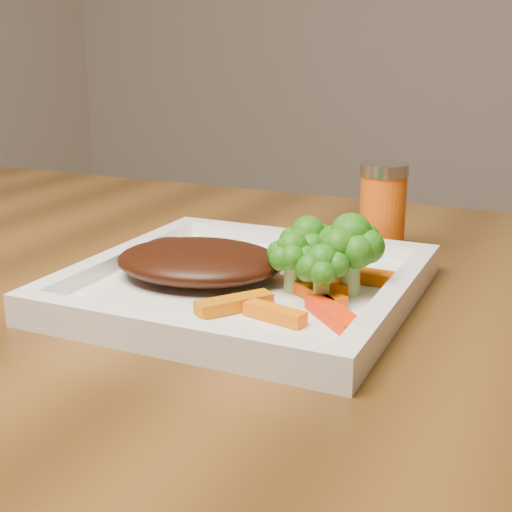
% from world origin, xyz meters
% --- Properties ---
extents(plate, '(0.27, 0.27, 0.01)m').
position_xyz_m(plate, '(-0.20, -0.15, 0.76)').
color(plate, white).
rests_on(plate, dining_table).
extents(steak, '(0.16, 0.13, 0.03)m').
position_xyz_m(steak, '(-0.24, -0.15, 0.78)').
color(steak, '#371408').
rests_on(steak, plate).
extents(broccoli_0, '(0.06, 0.06, 0.07)m').
position_xyz_m(broccoli_0, '(-0.16, -0.12, 0.80)').
color(broccoli_0, '#285C0F').
rests_on(broccoli_0, plate).
extents(broccoli_1, '(0.07, 0.07, 0.06)m').
position_xyz_m(broccoli_1, '(-0.12, -0.14, 0.79)').
color(broccoli_1, '#2E6C12').
rests_on(broccoli_1, plate).
extents(broccoli_2, '(0.05, 0.05, 0.06)m').
position_xyz_m(broccoli_2, '(-0.13, -0.17, 0.79)').
color(broccoli_2, '#1A5C0F').
rests_on(broccoli_2, plate).
extents(broccoli_3, '(0.06, 0.06, 0.06)m').
position_xyz_m(broccoli_3, '(-0.16, -0.15, 0.79)').
color(broccoli_3, '#306310').
rests_on(broccoli_3, plate).
extents(carrot_0, '(0.05, 0.02, 0.01)m').
position_xyz_m(carrot_0, '(-0.15, -0.22, 0.77)').
color(carrot_0, orange).
rests_on(carrot_0, plate).
extents(carrot_1, '(0.06, 0.06, 0.01)m').
position_xyz_m(carrot_1, '(-0.11, -0.20, 0.77)').
color(carrot_1, '#FF2F04').
rests_on(carrot_1, plate).
extents(carrot_2, '(0.05, 0.06, 0.01)m').
position_xyz_m(carrot_2, '(-0.18, -0.21, 0.77)').
color(carrot_2, '#CA6803').
rests_on(carrot_2, plate).
extents(carrot_3, '(0.06, 0.02, 0.01)m').
position_xyz_m(carrot_3, '(-0.10, -0.11, 0.77)').
color(carrot_3, '#E05B03').
rests_on(carrot_3, plate).
extents(carrot_4, '(0.03, 0.06, 0.01)m').
position_xyz_m(carrot_4, '(-0.19, -0.09, 0.77)').
color(carrot_4, red).
rests_on(carrot_4, plate).
extents(carrot_5, '(0.05, 0.04, 0.01)m').
position_xyz_m(carrot_5, '(-0.13, -0.17, 0.77)').
color(carrot_5, '#FF5604').
rests_on(carrot_5, plate).
extents(carrot_6, '(0.05, 0.01, 0.01)m').
position_xyz_m(carrot_6, '(-0.14, -0.14, 0.77)').
color(carrot_6, '#EF5C03').
rests_on(carrot_6, plate).
extents(spice_shaker, '(0.06, 0.06, 0.09)m').
position_xyz_m(spice_shaker, '(-0.13, 0.02, 0.80)').
color(spice_shaker, '#D2520B').
rests_on(spice_shaker, dining_table).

